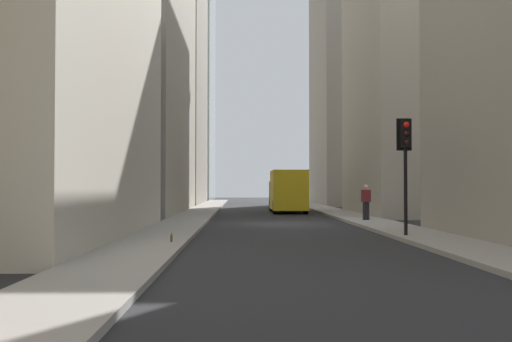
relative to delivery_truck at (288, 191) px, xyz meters
name	(u,v)px	position (x,y,z in m)	size (l,w,h in m)	color
ground_plane	(278,224)	(-12.28, 1.40, -1.46)	(135.00, 135.00, 0.00)	#262628
sidewalk_right	(183,223)	(-12.28, 5.90, -1.39)	(90.00, 2.20, 0.14)	gray
sidewalk_left	(372,222)	(-12.28, -3.10, -1.39)	(90.00, 2.20, 0.14)	gray
building_left_midfar	(436,70)	(-3.35, -9.19, 7.68)	(12.13, 10.50, 18.26)	#A8A091
building_left_far	(368,59)	(17.30, -9.19, 12.80)	(13.47, 10.50, 28.49)	gray
building_right_far	(153,49)	(18.88, 11.99, 14.03)	(16.80, 10.50, 30.95)	gray
building_right_midfar	(110,3)	(-0.51, 11.99, 12.69)	(19.58, 10.50, 28.27)	#A8A091
delivery_truck	(288,191)	(0.00, 0.00, 0.00)	(6.46, 2.25, 2.84)	yellow
sedan_white	(281,200)	(6.96, 0.00, -0.80)	(4.30, 1.78, 1.42)	silver
traffic_light_foreground	(405,149)	(-20.75, -2.40, 1.60)	(0.43, 0.52, 3.97)	black
pedestrian	(366,201)	(-11.56, -2.96, -0.37)	(0.26, 0.44, 1.73)	black
discarded_bottle	(171,238)	(-23.06, 5.22, -1.21)	(0.07, 0.07, 0.27)	brown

